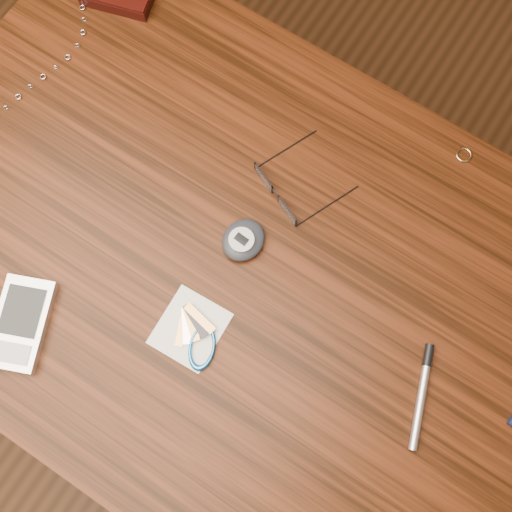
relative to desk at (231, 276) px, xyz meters
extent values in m
plane|color=#472814|center=(0.00, 0.00, -0.65)|extent=(3.80, 3.80, 0.00)
cube|color=#371608|center=(0.00, 0.00, 0.08)|extent=(1.00, 0.70, 0.03)
cylinder|color=#4C2814|center=(-0.45, 0.30, -0.29)|extent=(0.05, 0.05, 0.71)
cylinder|color=#4C2814|center=(0.45, 0.30, -0.29)|extent=(0.05, 0.05, 0.71)
cube|color=black|center=(-0.02, 0.12, 0.11)|extent=(0.04, 0.02, 0.02)
cube|color=silver|center=(-0.02, 0.12, 0.11)|extent=(0.04, 0.02, 0.02)
cylinder|color=black|center=(-0.02, 0.18, 0.10)|extent=(0.04, 0.10, 0.00)
cube|color=black|center=(0.03, 0.10, 0.11)|extent=(0.04, 0.02, 0.02)
cube|color=silver|center=(0.03, 0.10, 0.11)|extent=(0.04, 0.02, 0.02)
cylinder|color=black|center=(0.07, 0.14, 0.10)|extent=(0.04, 0.10, 0.00)
cube|color=black|center=(0.01, 0.11, 0.12)|extent=(0.01, 0.01, 0.00)
torus|color=tan|center=(0.20, 0.31, 0.10)|extent=(0.03, 0.03, 0.00)
torus|color=silver|center=(-0.40, 0.01, 0.11)|extent=(0.01, 0.01, 0.01)
torus|color=silver|center=(-0.39, 0.04, 0.11)|extent=(0.01, 0.01, 0.00)
torus|color=silver|center=(-0.39, 0.06, 0.11)|extent=(0.01, 0.01, 0.01)
torus|color=silver|center=(-0.38, 0.08, 0.11)|extent=(0.01, 0.01, 0.00)
torus|color=silver|center=(-0.38, 0.11, 0.11)|extent=(0.01, 0.00, 0.01)
torus|color=silver|center=(-0.37, 0.13, 0.11)|extent=(0.01, 0.01, 0.00)
torus|color=silver|center=(-0.37, 0.15, 0.11)|extent=(0.01, 0.01, 0.01)
torus|color=silver|center=(-0.38, 0.18, 0.11)|extent=(0.01, 0.01, 0.00)
torus|color=silver|center=(-0.39, 0.20, 0.11)|extent=(0.01, 0.01, 0.01)
torus|color=silver|center=(-0.41, 0.21, 0.11)|extent=(0.01, 0.01, 0.00)
cube|color=#B1B1B5|center=(-0.18, -0.22, 0.11)|extent=(0.11, 0.14, 0.02)
cube|color=black|center=(-0.19, -0.21, 0.12)|extent=(0.07, 0.08, 0.00)
cube|color=#96979D|center=(-0.16, -0.26, 0.12)|extent=(0.06, 0.04, 0.00)
ellipsoid|color=black|center=(0.00, 0.03, 0.11)|extent=(0.06, 0.07, 0.02)
cylinder|color=#9FA1A6|center=(0.00, 0.03, 0.13)|extent=(0.04, 0.04, 0.00)
cube|color=black|center=(0.00, 0.03, 0.13)|extent=(0.02, 0.01, 0.00)
cube|color=silver|center=(0.01, -0.11, 0.10)|extent=(0.09, 0.10, 0.00)
torus|color=#1A63A9|center=(0.04, -0.12, 0.11)|extent=(0.07, 0.07, 0.01)
cube|color=olive|center=(0.00, -0.11, 0.10)|extent=(0.03, 0.05, 0.00)
cube|color=silver|center=(0.01, -0.11, 0.11)|extent=(0.04, 0.05, 0.00)
cube|color=olive|center=(0.01, -0.10, 0.11)|extent=(0.05, 0.04, 0.00)
cube|color=black|center=(0.01, -0.10, 0.11)|extent=(0.05, 0.03, 0.00)
cube|color=olive|center=(0.02, -0.09, 0.11)|extent=(0.05, 0.02, 0.00)
cylinder|color=silver|center=(0.31, -0.02, 0.11)|extent=(0.06, 0.13, 0.01)
cylinder|color=black|center=(0.29, 0.03, 0.11)|extent=(0.02, 0.03, 0.01)
camera|label=1|loc=(0.15, -0.17, 0.95)|focal=45.00mm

